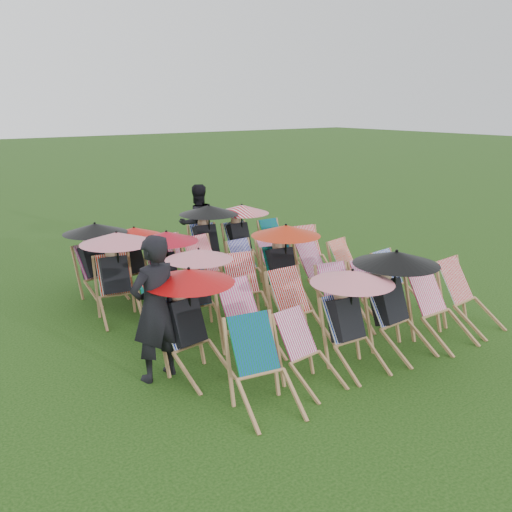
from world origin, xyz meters
TOP-DOWN VIEW (x-y plane):
  - ground at (0.00, 0.00)m, footprint 100.00×100.00m
  - deckchair_0 at (-1.89, -2.31)m, footprint 0.80×1.00m
  - deckchair_1 at (-1.12, -2.20)m, footprint 0.66×0.86m
  - deckchair_2 at (-0.35, -2.16)m, footprint 1.08×1.13m
  - deckchair_3 at (0.51, -2.15)m, footprint 1.17×1.23m
  - deckchair_4 at (1.26, -2.32)m, footprint 0.68×0.94m
  - deckchair_5 at (2.06, -2.25)m, footprint 0.74×0.98m
  - deckchair_6 at (-2.09, -1.10)m, footprint 1.14×1.23m
  - deckchair_7 at (-1.19, -1.07)m, footprint 0.66×0.91m
  - deckchair_8 at (-0.38, -1.17)m, footprint 0.68×0.94m
  - deckchair_9 at (0.50, -1.15)m, footprint 0.76×0.95m
  - deckchair_10 at (1.21, -1.17)m, footprint 0.61×0.84m
  - deckchair_11 at (1.90, -1.04)m, footprint 0.70×0.90m
  - deckchair_12 at (-1.89, -0.02)m, footprint 0.64×0.82m
  - deckchair_13 at (-1.24, 0.16)m, footprint 1.02×1.08m
  - deckchair_14 at (-0.43, 0.05)m, footprint 0.81×1.01m
  - deckchair_15 at (0.41, 0.14)m, footprint 1.15×1.23m
  - deckchair_16 at (1.21, 0.11)m, footprint 0.75×0.95m
  - deckchair_17 at (1.87, -0.01)m, footprint 0.75×0.94m
  - deckchair_18 at (-2.05, 1.29)m, footprint 1.15×1.23m
  - deckchair_19 at (-1.18, 1.31)m, footprint 1.06×1.13m
  - deckchair_20 at (-0.35, 1.26)m, footprint 0.80×1.03m
  - deckchair_21 at (0.46, 1.25)m, footprint 0.58×0.80m
  - deckchair_22 at (1.11, 1.24)m, footprint 0.59×0.79m
  - deckchair_23 at (1.99, 1.21)m, footprint 0.76×0.95m
  - deckchair_24 at (-1.93, 2.41)m, footprint 1.10×1.20m
  - deckchair_25 at (-1.25, 2.33)m, footprint 0.98×1.07m
  - deckchair_26 at (-0.39, 2.27)m, footprint 0.74×0.92m
  - deckchair_27 at (0.35, 2.43)m, footprint 1.16×1.23m
  - deckchair_28 at (1.12, 2.39)m, footprint 1.11×1.16m
  - deckchair_29 at (2.01, 2.35)m, footprint 0.60×0.82m
  - person_left at (-2.51, -0.93)m, footprint 0.74×0.55m
  - person_rear at (0.67, 3.43)m, footprint 0.91×0.77m

SIDE VIEW (x-z plane):
  - ground at x=0.00m, z-range 0.00..0.00m
  - deckchair_12 at x=-1.89m, z-range 0.00..0.81m
  - deckchair_22 at x=1.11m, z-range 0.00..0.83m
  - deckchair_21 at x=0.46m, z-range 0.00..0.86m
  - deckchair_1 at x=-1.12m, z-range 0.00..0.87m
  - deckchair_29 at x=2.01m, z-range 0.00..0.88m
  - deckchair_10 at x=1.21m, z-range 0.00..0.90m
  - deckchair_26 at x=-0.39m, z-range 0.00..0.90m
  - deckchair_11 at x=1.90m, z-range 0.00..0.91m
  - deckchair_17 at x=1.87m, z-range 0.00..0.91m
  - deckchair_23 at x=1.99m, z-range 0.00..0.92m
  - deckchair_9 at x=0.50m, z-range 0.00..0.93m
  - deckchair_16 at x=1.21m, z-range 0.00..0.95m
  - deckchair_7 at x=-1.19m, z-range 0.00..0.98m
  - deckchair_14 at x=-0.43m, z-range 0.00..0.98m
  - deckchair_0 at x=-1.89m, z-range 0.00..0.99m
  - deckchair_8 at x=-0.38m, z-range 0.00..1.00m
  - deckchair_5 at x=2.06m, z-range 0.00..1.00m
  - deckchair_4 at x=1.26m, z-range 0.00..1.02m
  - deckchair_20 at x=-0.35m, z-range 0.00..1.03m
  - deckchair_25 at x=-1.25m, z-range 0.03..1.20m
  - deckchair_13 at x=-1.24m, z-range 0.03..1.25m
  - deckchair_19 at x=-1.18m, z-range 0.03..1.30m
  - deckchair_2 at x=-0.35m, z-range 0.04..1.32m
  - deckchair_24 at x=-1.93m, z-range 0.04..1.34m
  - deckchair_28 at x=1.12m, z-range 0.04..1.35m
  - deckchair_6 at x=-2.09m, z-range 0.04..1.39m
  - deckchair_18 at x=-2.05m, z-range 0.04..1.41m
  - deckchair_15 at x=0.41m, z-range 0.04..1.41m
  - deckchair_27 at x=0.35m, z-range 0.04..1.42m
  - deckchair_3 at x=0.51m, z-range 0.04..1.43m
  - person_rear at x=0.67m, z-range 0.00..1.67m
  - person_left at x=-2.51m, z-range 0.00..1.83m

